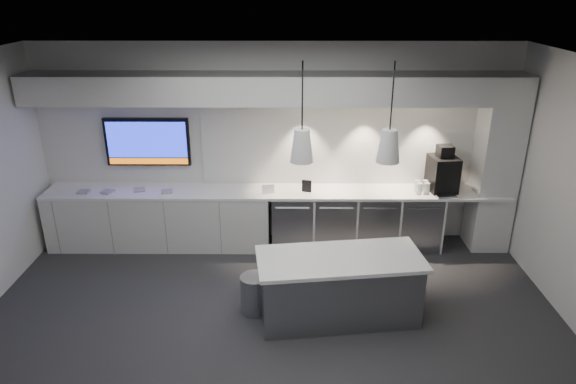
{
  "coord_description": "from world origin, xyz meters",
  "views": [
    {
      "loc": [
        0.23,
        -4.85,
        3.73
      ],
      "look_at": [
        0.19,
        1.1,
        1.31
      ],
      "focal_mm": 32.0,
      "sensor_mm": 36.0,
      "label": 1
    }
  ],
  "objects_px": {
    "island": "(339,287)",
    "coffee_machine": "(443,172)",
    "wall_tv": "(147,142)",
    "bin": "(255,294)"
  },
  "relations": [
    {
      "from": "island",
      "to": "coffee_machine",
      "type": "height_order",
      "value": "coffee_machine"
    },
    {
      "from": "wall_tv",
      "to": "bin",
      "type": "distance_m",
      "value": 2.94
    },
    {
      "from": "bin",
      "to": "coffee_machine",
      "type": "xyz_separation_m",
      "value": [
        2.65,
        1.76,
        0.94
      ]
    },
    {
      "from": "island",
      "to": "bin",
      "type": "relative_size",
      "value": 4.15
    },
    {
      "from": "island",
      "to": "coffee_machine",
      "type": "xyz_separation_m",
      "value": [
        1.65,
        1.87,
        0.77
      ]
    },
    {
      "from": "wall_tv",
      "to": "bin",
      "type": "xyz_separation_m",
      "value": [
        1.69,
        -2.01,
        -1.32
      ]
    },
    {
      "from": "coffee_machine",
      "to": "island",
      "type": "bearing_deg",
      "value": -138.78
    },
    {
      "from": "bin",
      "to": "coffee_machine",
      "type": "bearing_deg",
      "value": 33.55
    },
    {
      "from": "island",
      "to": "bin",
      "type": "distance_m",
      "value": 1.03
    },
    {
      "from": "wall_tv",
      "to": "bin",
      "type": "bearing_deg",
      "value": -49.92
    }
  ]
}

